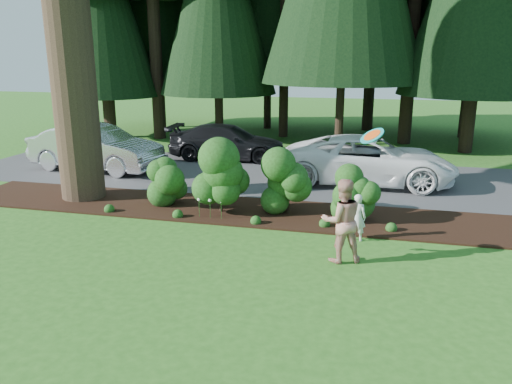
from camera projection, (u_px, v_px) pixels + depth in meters
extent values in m
plane|color=#285D1A|center=(187.00, 256.00, 10.63)|extent=(80.00, 80.00, 0.00)
cube|color=black|center=(231.00, 210.00, 13.66)|extent=(16.00, 2.50, 0.05)
cube|color=#38383A|center=(265.00, 175.00, 17.64)|extent=(22.00, 6.00, 0.03)
sphere|color=#1C3911|center=(161.00, 183.00, 13.91)|extent=(1.08, 1.08, 1.08)
cylinder|color=black|center=(162.00, 201.00, 14.04)|extent=(0.08, 0.08, 0.30)
sphere|color=#1C3911|center=(220.00, 179.00, 13.23)|extent=(1.35, 1.35, 1.35)
cylinder|color=black|center=(221.00, 208.00, 13.44)|extent=(0.08, 0.08, 0.30)
sphere|color=#1C3911|center=(289.00, 185.00, 13.12)|extent=(1.26, 1.26, 1.26)
cylinder|color=black|center=(289.00, 209.00, 13.30)|extent=(0.08, 0.08, 0.30)
sphere|color=#1C3911|center=(358.00, 195.00, 12.55)|extent=(1.17, 1.17, 1.17)
cylinder|color=black|center=(357.00, 217.00, 12.70)|extent=(0.08, 0.08, 0.30)
cylinder|color=#1C3911|center=(199.00, 210.00, 12.94)|extent=(0.01, 0.01, 0.50)
sphere|color=white|center=(199.00, 200.00, 12.87)|extent=(0.09, 0.09, 0.09)
cylinder|color=#1C3911|center=(210.00, 210.00, 12.88)|extent=(0.01, 0.01, 0.50)
sphere|color=white|center=(210.00, 200.00, 12.80)|extent=(0.09, 0.09, 0.09)
cylinder|color=#1C3911|center=(221.00, 211.00, 12.81)|extent=(0.01, 0.01, 0.50)
sphere|color=white|center=(221.00, 201.00, 12.73)|extent=(0.09, 0.09, 0.09)
cylinder|color=black|center=(108.00, 38.00, 24.60)|extent=(0.50, 0.50, 9.80)
cylinder|color=black|center=(159.00, 45.00, 24.59)|extent=(0.50, 0.50, 9.10)
cylinder|color=black|center=(220.00, 30.00, 24.17)|extent=(0.50, 0.50, 10.50)
cylinder|color=black|center=(274.00, 48.00, 22.31)|extent=(0.50, 0.50, 8.75)
cylinder|color=black|center=(344.00, 20.00, 22.23)|extent=(0.50, 0.50, 11.20)
cylinder|color=black|center=(412.00, 41.00, 22.70)|extent=(0.50, 0.50, 9.45)
cylinder|color=black|center=(478.00, 22.00, 20.53)|extent=(0.50, 0.50, 10.85)
cylinder|color=black|center=(172.00, 27.00, 28.28)|extent=(0.50, 0.50, 11.20)
cylinder|color=black|center=(264.00, 32.00, 26.63)|extent=(0.50, 0.50, 10.50)
cylinder|color=black|center=(380.00, 18.00, 25.99)|extent=(0.50, 0.50, 11.90)
cylinder|color=black|center=(483.00, 34.00, 24.61)|extent=(0.50, 0.50, 10.15)
imported|color=#BABABF|center=(96.00, 148.00, 18.11)|extent=(5.14, 2.31, 1.64)
imported|color=white|center=(368.00, 160.00, 16.28)|extent=(5.62, 2.66, 1.55)
imported|color=black|center=(228.00, 142.00, 20.08)|extent=(4.85, 2.24, 1.37)
imported|color=silver|center=(357.00, 217.00, 11.37)|extent=(0.43, 0.31, 1.11)
imported|color=#A92C16|center=(342.00, 221.00, 10.14)|extent=(1.03, 0.92, 1.76)
cylinder|color=teal|center=(372.00, 136.00, 11.04)|extent=(0.59, 0.55, 0.44)
cylinder|color=#F85514|center=(372.00, 135.00, 11.03)|extent=(0.41, 0.38, 0.31)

